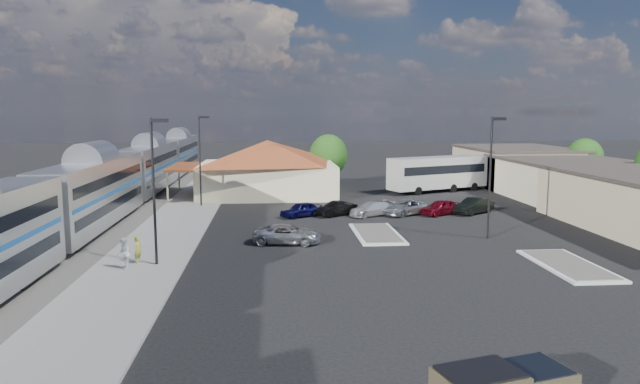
{
  "coord_description": "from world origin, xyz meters",
  "views": [
    {
      "loc": [
        -3.89,
        -40.38,
        9.34
      ],
      "look_at": [
        -0.04,
        6.0,
        2.8
      ],
      "focal_mm": 32.0,
      "sensor_mm": 36.0,
      "label": 1
    }
  ],
  "objects": [
    {
      "name": "parked_car_a",
      "position": [
        -1.4,
        9.96,
        0.67
      ],
      "size": [
        4.19,
        3.37,
        1.34
      ],
      "primitive_type": "imported",
      "rotation": [
        0.0,
        0.0,
        -1.03
      ],
      "color": "#0D0C40",
      "rests_on": "ground"
    },
    {
      "name": "coach_bus",
      "position": [
        15.52,
        25.04,
        2.37
      ],
      "size": [
        12.88,
        7.56,
        4.11
      ],
      "rotation": [
        0.0,
        0.0,
        1.97
      ],
      "color": "silver",
      "rests_on": "ground"
    },
    {
      "name": "traffic_island_south",
      "position": [
        4.0,
        2.0,
        0.1
      ],
      "size": [
        3.3,
        7.5,
        0.21
      ],
      "color": "silver",
      "rests_on": "ground"
    },
    {
      "name": "person_b",
      "position": [
        -12.7,
        -6.96,
        1.12
      ],
      "size": [
        0.92,
        1.07,
        1.88
      ],
      "primitive_type": "imported",
      "rotation": [
        0.0,
        0.0,
        -1.31
      ],
      "color": "white",
      "rests_on": "platform"
    },
    {
      "name": "suv",
      "position": [
        -2.92,
        -0.42,
        0.68
      ],
      "size": [
        5.15,
        2.97,
        1.35
      ],
      "primitive_type": "imported",
      "rotation": [
        0.0,
        0.0,
        1.41
      ],
      "color": "#ACAFB4",
      "rests_on": "ground"
    },
    {
      "name": "passenger_train",
      "position": [
        -18.0,
        5.53,
        2.87
      ],
      "size": [
        3.0,
        104.0,
        5.55
      ],
      "color": "silver",
      "rests_on": "ground"
    },
    {
      "name": "parked_car_e",
      "position": [
        11.4,
        9.96,
        0.7
      ],
      "size": [
        4.42,
        3.5,
        1.41
      ],
      "primitive_type": "imported",
      "rotation": [
        0.0,
        0.0,
        -1.05
      ],
      "color": "maroon",
      "rests_on": "ground"
    },
    {
      "name": "traffic_island_north",
      "position": [
        14.0,
        -8.0,
        0.1
      ],
      "size": [
        3.3,
        7.5,
        0.21
      ],
      "color": "silver",
      "rests_on": "ground"
    },
    {
      "name": "station_depot",
      "position": [
        -4.56,
        24.0,
        3.13
      ],
      "size": [
        18.35,
        12.24,
        6.2
      ],
      "color": "beige",
      "rests_on": "ground"
    },
    {
      "name": "lamp_lot",
      "position": [
        12.1,
        0.0,
        5.34
      ],
      "size": [
        1.08,
        0.25,
        9.0
      ],
      "color": "black",
      "rests_on": "ground"
    },
    {
      "name": "buildings_east",
      "position": [
        28.0,
        14.28,
        2.27
      ],
      "size": [
        14.4,
        51.4,
        4.8
      ],
      "color": "#C6B28C",
      "rests_on": "ground"
    },
    {
      "name": "railbed",
      "position": [
        -21.0,
        8.0,
        0.06
      ],
      "size": [
        16.0,
        100.0,
        0.12
      ],
      "primitive_type": "cube",
      "color": "#4C4944",
      "rests_on": "ground"
    },
    {
      "name": "parked_car_d",
      "position": [
        8.2,
        10.26,
        0.67
      ],
      "size": [
        5.3,
        4.43,
        1.35
      ],
      "primitive_type": "imported",
      "rotation": [
        0.0,
        0.0,
        -1.02
      ],
      "color": "gray",
      "rests_on": "ground"
    },
    {
      "name": "tree_east_c",
      "position": [
        34.0,
        26.0,
        3.76
      ],
      "size": [
        4.41,
        4.41,
        6.21
      ],
      "color": "#382314",
      "rests_on": "ground"
    },
    {
      "name": "parked_car_f",
      "position": [
        14.6,
        10.26,
        0.74
      ],
      "size": [
        4.56,
        3.82,
        1.47
      ],
      "primitive_type": "imported",
      "rotation": [
        0.0,
        0.0,
        -0.97
      ],
      "color": "black",
      "rests_on": "ground"
    },
    {
      "name": "person_a",
      "position": [
        -12.18,
        -5.61,
        1.02
      ],
      "size": [
        0.62,
        0.72,
        1.68
      ],
      "primitive_type": "imported",
      "rotation": [
        0.0,
        0.0,
        1.15
      ],
      "color": "gold",
      "rests_on": "platform"
    },
    {
      "name": "freight_cars",
      "position": [
        -24.0,
        3.25,
        1.93
      ],
      "size": [
        2.8,
        46.0,
        4.0
      ],
      "color": "black",
      "rests_on": "ground"
    },
    {
      "name": "platform",
      "position": [
        -12.0,
        6.0,
        0.09
      ],
      "size": [
        5.5,
        92.0,
        0.18
      ],
      "primitive_type": "cube",
      "color": "gray",
      "rests_on": "ground"
    },
    {
      "name": "tree_depot",
      "position": [
        3.0,
        30.0,
        4.02
      ],
      "size": [
        4.71,
        4.71,
        6.63
      ],
      "color": "#382314",
      "rests_on": "ground"
    },
    {
      "name": "lamp_plat_n",
      "position": [
        -10.9,
        16.0,
        5.34
      ],
      "size": [
        1.08,
        0.25,
        9.0
      ],
      "color": "black",
      "rests_on": "ground"
    },
    {
      "name": "lamp_plat_s",
      "position": [
        -10.9,
        -6.0,
        5.34
      ],
      "size": [
        1.08,
        0.25,
        9.0
      ],
      "color": "black",
      "rests_on": "ground"
    },
    {
      "name": "ground",
      "position": [
        0.0,
        0.0,
        0.0
      ],
      "size": [
        280.0,
        280.0,
        0.0
      ],
      "primitive_type": "plane",
      "color": "black",
      "rests_on": "ground"
    },
    {
      "name": "parked_car_c",
      "position": [
        5.0,
        9.96,
        0.65
      ],
      "size": [
        4.77,
        3.7,
        1.29
      ],
      "primitive_type": "imported",
      "rotation": [
        0.0,
        0.0,
        -1.08
      ],
      "color": "silver",
      "rests_on": "ground"
    },
    {
      "name": "parked_car_b",
      "position": [
        1.8,
        10.26,
        0.66
      ],
      "size": [
        4.12,
        3.32,
        1.32
      ],
      "primitive_type": "imported",
      "rotation": [
        0.0,
        0.0,
        -1.0
      ],
      "color": "black",
      "rests_on": "ground"
    }
  ]
}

